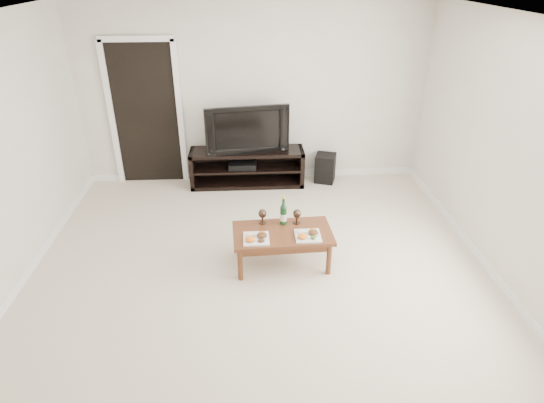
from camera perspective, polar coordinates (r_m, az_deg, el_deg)
The scene contains 14 objects.
floor at distance 4.82m, azimuth -1.45°, elevation -10.72°, with size 5.50×5.50×0.00m, color beige.
back_wall at distance 6.75m, azimuth -2.45°, elevation 13.26°, with size 5.00×0.04×2.60m, color silver.
ceiling at distance 3.78m, azimuth -1.96°, elevation 22.04°, with size 5.00×5.50×0.04m, color white.
doorway at distance 6.94m, azimuth -15.50°, elevation 10.34°, with size 0.90×0.02×2.05m, color black.
media_console at distance 6.83m, azimuth -3.13°, elevation 4.30°, with size 1.68×0.45×0.55m, color black.
television at distance 6.60m, azimuth -3.27°, elevation 9.23°, with size 1.20×0.16×0.69m, color black.
av_receiver at distance 6.80m, azimuth -3.68°, elevation 4.63°, with size 0.40×0.30×0.08m, color black.
subwoofer at distance 6.99m, azimuth 6.68°, elevation 4.20°, with size 0.29×0.29×0.43m, color black.
coffee_table at distance 5.03m, azimuth 1.29°, elevation -5.85°, with size 1.07×0.58×0.42m, color #5D2E19.
plate_left at distance 4.77m, azimuth -1.99°, elevation -4.44°, with size 0.27×0.27×0.07m, color white.
plate_right at distance 4.83m, azimuth 4.53°, elevation -4.08°, with size 0.27×0.27×0.07m, color white.
wine_bottle at distance 4.98m, azimuth 1.45°, elevation -1.07°, with size 0.07×0.07×0.35m, color #0D3316.
goblet_left at distance 5.03m, azimuth -1.21°, elevation -1.89°, with size 0.09×0.09×0.17m, color #3B2A20, non-canonical shape.
goblet_right at distance 5.04m, azimuth 3.14°, elevation -1.89°, with size 0.09×0.09×0.17m, color #3B2A20, non-canonical shape.
Camera 1 is at (-0.10, -3.76, 3.01)m, focal length 30.00 mm.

